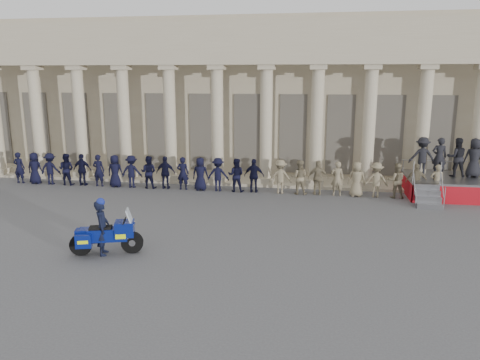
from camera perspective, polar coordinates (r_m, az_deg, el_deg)
ground at (r=17.72m, az=-3.96°, el=-6.42°), size 90.00×90.00×0.00m
building at (r=31.29m, az=2.18°, el=10.38°), size 40.00×12.50×9.00m
officer_rank at (r=23.81m, az=-3.44°, el=0.70°), size 22.25×0.65×1.70m
reviewing_stand at (r=24.88m, az=24.59°, el=1.75°), size 4.62×4.34×2.83m
motorcycle at (r=16.07m, az=-15.92°, el=-6.46°), size 2.32×1.26×1.53m
rider at (r=15.99m, az=-16.45°, el=-5.48°), size 0.61×0.77×1.93m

